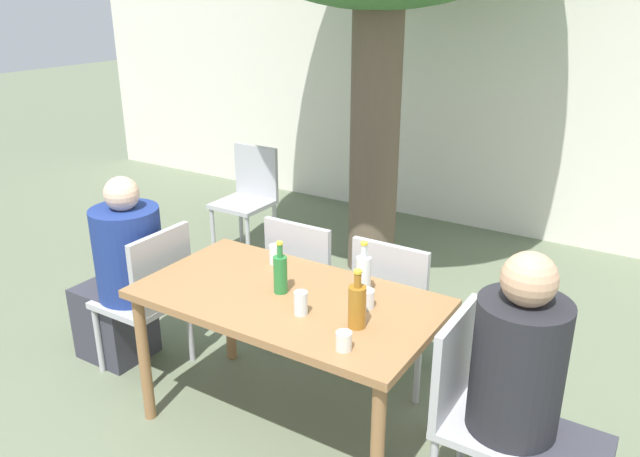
{
  "coord_description": "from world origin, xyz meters",
  "views": [
    {
      "loc": [
        1.58,
        -2.23,
        2.18
      ],
      "look_at": [
        0.0,
        0.3,
        1.03
      ],
      "focal_mm": 35.0,
      "sensor_mm": 36.0,
      "label": 1
    }
  ],
  "objects_px": {
    "drinking_glass_0": "(276,254)",
    "patio_chair_3": "(397,303)",
    "patio_chair_2": "(308,279)",
    "patio_chair_0": "(150,292)",
    "water_bottle_0": "(363,274)",
    "green_bottle_2": "(280,273)",
    "drinking_glass_1": "(301,303)",
    "person_seated_0": "(122,280)",
    "patio_chair_1": "(477,403)",
    "person_seated_1": "(533,412)",
    "drinking_glass_2": "(366,299)",
    "drinking_glass_3": "(344,341)",
    "patio_chair_4": "(249,193)",
    "amber_bottle_1": "(357,305)",
    "dining_table_front": "(288,311)"
  },
  "relations": [
    {
      "from": "patio_chair_3",
      "to": "drinking_glass_3",
      "type": "bearing_deg",
      "value": 101.15
    },
    {
      "from": "drinking_glass_0",
      "to": "patio_chair_3",
      "type": "bearing_deg",
      "value": 32.69
    },
    {
      "from": "patio_chair_2",
      "to": "water_bottle_0",
      "type": "distance_m",
      "value": 0.82
    },
    {
      "from": "dining_table_front",
      "to": "patio_chair_2",
      "type": "distance_m",
      "value": 0.72
    },
    {
      "from": "patio_chair_1",
      "to": "patio_chair_3",
      "type": "height_order",
      "value": "same"
    },
    {
      "from": "patio_chair_4",
      "to": "patio_chair_0",
      "type": "bearing_deg",
      "value": -69.26
    },
    {
      "from": "patio_chair_3",
      "to": "patio_chair_2",
      "type": "bearing_deg",
      "value": 0.0
    },
    {
      "from": "green_bottle_2",
      "to": "drinking_glass_0",
      "type": "height_order",
      "value": "green_bottle_2"
    },
    {
      "from": "patio_chair_2",
      "to": "drinking_glass_1",
      "type": "height_order",
      "value": "patio_chair_2"
    },
    {
      "from": "patio_chair_0",
      "to": "patio_chair_3",
      "type": "bearing_deg",
      "value": 116.64
    },
    {
      "from": "amber_bottle_1",
      "to": "drinking_glass_1",
      "type": "xyz_separation_m",
      "value": [
        -0.27,
        -0.04,
        -0.05
      ]
    },
    {
      "from": "patio_chair_1",
      "to": "drinking_glass_1",
      "type": "relative_size",
      "value": 8.21
    },
    {
      "from": "person_seated_1",
      "to": "amber_bottle_1",
      "type": "relative_size",
      "value": 4.59
    },
    {
      "from": "green_bottle_2",
      "to": "patio_chair_0",
      "type": "bearing_deg",
      "value": -179.47
    },
    {
      "from": "person_seated_0",
      "to": "drinking_glass_1",
      "type": "xyz_separation_m",
      "value": [
        1.37,
        -0.12,
        0.28
      ]
    },
    {
      "from": "patio_chair_1",
      "to": "amber_bottle_1",
      "type": "height_order",
      "value": "amber_bottle_1"
    },
    {
      "from": "patio_chair_0",
      "to": "patio_chair_1",
      "type": "bearing_deg",
      "value": 90.0
    },
    {
      "from": "water_bottle_0",
      "to": "drinking_glass_2",
      "type": "bearing_deg",
      "value": -56.39
    },
    {
      "from": "dining_table_front",
      "to": "person_seated_1",
      "type": "xyz_separation_m",
      "value": [
        1.2,
        -0.0,
        -0.12
      ]
    },
    {
      "from": "patio_chair_2",
      "to": "patio_chair_0",
      "type": "bearing_deg",
      "value": 43.26
    },
    {
      "from": "amber_bottle_1",
      "to": "drinking_glass_1",
      "type": "relative_size",
      "value": 2.44
    },
    {
      "from": "person_seated_1",
      "to": "drinking_glass_1",
      "type": "distance_m",
      "value": 1.08
    },
    {
      "from": "water_bottle_0",
      "to": "drinking_glass_3",
      "type": "distance_m",
      "value": 0.53
    },
    {
      "from": "patio_chair_2",
      "to": "drinking_glass_3",
      "type": "bearing_deg",
      "value": 130.15
    },
    {
      "from": "patio_chair_0",
      "to": "person_seated_1",
      "type": "relative_size",
      "value": 0.73
    },
    {
      "from": "patio_chair_1",
      "to": "person_seated_0",
      "type": "distance_m",
      "value": 2.18
    },
    {
      "from": "drinking_glass_3",
      "to": "person_seated_0",
      "type": "bearing_deg",
      "value": 170.55
    },
    {
      "from": "patio_chair_1",
      "to": "person_seated_1",
      "type": "height_order",
      "value": "person_seated_1"
    },
    {
      "from": "green_bottle_2",
      "to": "drinking_glass_1",
      "type": "relative_size",
      "value": 2.38
    },
    {
      "from": "patio_chair_4",
      "to": "drinking_glass_2",
      "type": "bearing_deg",
      "value": -39.83
    },
    {
      "from": "patio_chair_2",
      "to": "drinking_glass_0",
      "type": "distance_m",
      "value": 0.47
    },
    {
      "from": "amber_bottle_1",
      "to": "drinking_glass_3",
      "type": "bearing_deg",
      "value": -76.92
    },
    {
      "from": "patio_chair_3",
      "to": "water_bottle_0",
      "type": "height_order",
      "value": "water_bottle_0"
    },
    {
      "from": "patio_chair_3",
      "to": "person_seated_0",
      "type": "distance_m",
      "value": 1.63
    },
    {
      "from": "person_seated_0",
      "to": "water_bottle_0",
      "type": "xyz_separation_m",
      "value": [
        1.51,
        0.21,
        0.33
      ]
    },
    {
      "from": "person_seated_1",
      "to": "amber_bottle_1",
      "type": "xyz_separation_m",
      "value": [
        -0.77,
        -0.09,
        0.31
      ]
    },
    {
      "from": "green_bottle_2",
      "to": "drinking_glass_2",
      "type": "xyz_separation_m",
      "value": [
        0.43,
        0.08,
        -0.06
      ]
    },
    {
      "from": "patio_chair_0",
      "to": "drinking_glass_0",
      "type": "xyz_separation_m",
      "value": [
        0.71,
        0.27,
        0.3
      ]
    },
    {
      "from": "drinking_glass_2",
      "to": "patio_chair_4",
      "type": "bearing_deg",
      "value": 140.17
    },
    {
      "from": "drinking_glass_1",
      "to": "drinking_glass_3",
      "type": "distance_m",
      "value": 0.35
    },
    {
      "from": "patio_chair_1",
      "to": "green_bottle_2",
      "type": "height_order",
      "value": "green_bottle_2"
    },
    {
      "from": "person_seated_1",
      "to": "patio_chair_4",
      "type": "bearing_deg",
      "value": 57.93
    },
    {
      "from": "person_seated_0",
      "to": "water_bottle_0",
      "type": "height_order",
      "value": "person_seated_0"
    },
    {
      "from": "patio_chair_2",
      "to": "drinking_glass_2",
      "type": "height_order",
      "value": "patio_chair_2"
    },
    {
      "from": "patio_chair_4",
      "to": "amber_bottle_1",
      "type": "distance_m",
      "value": 2.83
    },
    {
      "from": "patio_chair_4",
      "to": "drinking_glass_3",
      "type": "relative_size",
      "value": 11.43
    },
    {
      "from": "drinking_glass_1",
      "to": "drinking_glass_3",
      "type": "relative_size",
      "value": 1.39
    },
    {
      "from": "person_seated_1",
      "to": "drinking_glass_2",
      "type": "distance_m",
      "value": 0.86
    },
    {
      "from": "patio_chair_1",
      "to": "amber_bottle_1",
      "type": "xyz_separation_m",
      "value": [
        -0.54,
        -0.09,
        0.36
      ]
    },
    {
      "from": "dining_table_front",
      "to": "patio_chair_3",
      "type": "relative_size",
      "value": 1.61
    }
  ]
}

